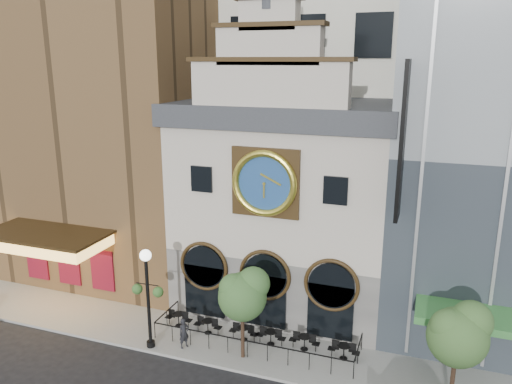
{
  "coord_description": "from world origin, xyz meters",
  "views": [
    {
      "loc": [
        7.87,
        -19.44,
        14.61
      ],
      "look_at": [
        -1.26,
        6.0,
        7.42
      ],
      "focal_mm": 35.0,
      "sensor_mm": 36.0,
      "label": 1
    }
  ],
  "objects_px": {
    "pedestrian": "(184,333)",
    "lamppost": "(147,288)",
    "bistro_3": "(271,336)",
    "bistro_5": "(344,351)",
    "bistro_0": "(179,318)",
    "bistro_2": "(244,332)",
    "bistro_1": "(208,325)",
    "bistro_4": "(304,341)",
    "tree_right": "(459,333)",
    "tree_left": "(243,293)"
  },
  "relations": [
    {
      "from": "lamppost",
      "to": "bistro_2",
      "type": "bearing_deg",
      "value": 24.19
    },
    {
      "from": "bistro_4",
      "to": "bistro_5",
      "type": "height_order",
      "value": "same"
    },
    {
      "from": "bistro_5",
      "to": "tree_right",
      "type": "height_order",
      "value": "tree_right"
    },
    {
      "from": "tree_left",
      "to": "lamppost",
      "type": "bearing_deg",
      "value": -170.97
    },
    {
      "from": "bistro_1",
      "to": "bistro_4",
      "type": "relative_size",
      "value": 1.0
    },
    {
      "from": "bistro_4",
      "to": "bistro_1",
      "type": "bearing_deg",
      "value": -177.53
    },
    {
      "from": "tree_left",
      "to": "tree_right",
      "type": "height_order",
      "value": "tree_right"
    },
    {
      "from": "tree_right",
      "to": "bistro_0",
      "type": "bearing_deg",
      "value": 171.28
    },
    {
      "from": "bistro_2",
      "to": "tree_right",
      "type": "relative_size",
      "value": 0.32
    },
    {
      "from": "bistro_2",
      "to": "tree_right",
      "type": "bearing_deg",
      "value": -11.32
    },
    {
      "from": "bistro_4",
      "to": "pedestrian",
      "type": "relative_size",
      "value": 0.98
    },
    {
      "from": "bistro_0",
      "to": "lamppost",
      "type": "height_order",
      "value": "lamppost"
    },
    {
      "from": "bistro_1",
      "to": "tree_left",
      "type": "height_order",
      "value": "tree_left"
    },
    {
      "from": "pedestrian",
      "to": "lamppost",
      "type": "relative_size",
      "value": 0.3
    },
    {
      "from": "bistro_4",
      "to": "lamppost",
      "type": "xyz_separation_m",
      "value": [
        -7.6,
        -2.42,
        2.86
      ]
    },
    {
      "from": "bistro_2",
      "to": "lamppost",
      "type": "height_order",
      "value": "lamppost"
    },
    {
      "from": "bistro_1",
      "to": "tree_right",
      "type": "height_order",
      "value": "tree_right"
    },
    {
      "from": "bistro_5",
      "to": "bistro_2",
      "type": "bearing_deg",
      "value": -179.32
    },
    {
      "from": "bistro_0",
      "to": "bistro_2",
      "type": "relative_size",
      "value": 1.0
    },
    {
      "from": "bistro_3",
      "to": "bistro_5",
      "type": "xyz_separation_m",
      "value": [
        3.83,
        -0.02,
        0.0
      ]
    },
    {
      "from": "bistro_0",
      "to": "lamppost",
      "type": "bearing_deg",
      "value": -99.33
    },
    {
      "from": "bistro_3",
      "to": "tree_left",
      "type": "bearing_deg",
      "value": -121.53
    },
    {
      "from": "bistro_1",
      "to": "lamppost",
      "type": "distance_m",
      "value": 4.25
    },
    {
      "from": "bistro_0",
      "to": "bistro_4",
      "type": "relative_size",
      "value": 1.0
    },
    {
      "from": "bistro_3",
      "to": "bistro_4",
      "type": "bearing_deg",
      "value": 4.17
    },
    {
      "from": "lamppost",
      "to": "tree_left",
      "type": "bearing_deg",
      "value": 6.2
    },
    {
      "from": "lamppost",
      "to": "pedestrian",
      "type": "bearing_deg",
      "value": 14.46
    },
    {
      "from": "pedestrian",
      "to": "bistro_3",
      "type": "bearing_deg",
      "value": -38.56
    },
    {
      "from": "bistro_0",
      "to": "bistro_2",
      "type": "distance_m",
      "value": 3.95
    },
    {
      "from": "bistro_0",
      "to": "bistro_4",
      "type": "xyz_separation_m",
      "value": [
        7.22,
        0.09,
        0.0
      ]
    },
    {
      "from": "bistro_5",
      "to": "bistro_1",
      "type": "bearing_deg",
      "value": -179.37
    },
    {
      "from": "bistro_4",
      "to": "lamppost",
      "type": "bearing_deg",
      "value": -162.32
    },
    {
      "from": "bistro_1",
      "to": "bistro_2",
      "type": "bearing_deg",
      "value": 0.5
    },
    {
      "from": "bistro_0",
      "to": "tree_left",
      "type": "bearing_deg",
      "value": -19.01
    },
    {
      "from": "bistro_0",
      "to": "bistro_5",
      "type": "height_order",
      "value": "same"
    },
    {
      "from": "bistro_2",
      "to": "bistro_0",
      "type": "bearing_deg",
      "value": 178.21
    },
    {
      "from": "tree_left",
      "to": "bistro_2",
      "type": "bearing_deg",
      "value": 111.51
    },
    {
      "from": "bistro_0",
      "to": "bistro_2",
      "type": "bearing_deg",
      "value": -1.79
    },
    {
      "from": "bistro_3",
      "to": "lamppost",
      "type": "distance_m",
      "value": 6.88
    },
    {
      "from": "bistro_5",
      "to": "lamppost",
      "type": "distance_m",
      "value": 10.32
    },
    {
      "from": "bistro_3",
      "to": "lamppost",
      "type": "bearing_deg",
      "value": -158.51
    },
    {
      "from": "bistro_5",
      "to": "pedestrian",
      "type": "relative_size",
      "value": 0.98
    },
    {
      "from": "pedestrian",
      "to": "bistro_0",
      "type": "bearing_deg",
      "value": 64.08
    },
    {
      "from": "bistro_0",
      "to": "lamppost",
      "type": "distance_m",
      "value": 3.71
    },
    {
      "from": "bistro_3",
      "to": "bistro_5",
      "type": "height_order",
      "value": "same"
    },
    {
      "from": "lamppost",
      "to": "bistro_0",
      "type": "bearing_deg",
      "value": 77.83
    },
    {
      "from": "bistro_4",
      "to": "bistro_5",
      "type": "relative_size",
      "value": 1.0
    },
    {
      "from": "bistro_1",
      "to": "tree_right",
      "type": "relative_size",
      "value": 0.32
    },
    {
      "from": "pedestrian",
      "to": "bistro_5",
      "type": "bearing_deg",
      "value": -49.32
    },
    {
      "from": "bistro_1",
      "to": "bistro_4",
      "type": "height_order",
      "value": "same"
    }
  ]
}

